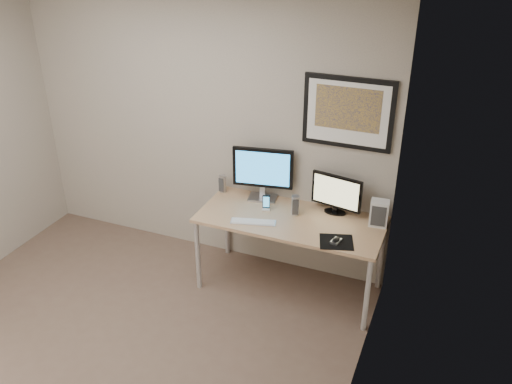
{
  "coord_description": "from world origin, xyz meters",
  "views": [
    {
      "loc": [
        2.23,
        -2.5,
        3.08
      ],
      "look_at": [
        0.78,
        1.1,
        1.06
      ],
      "focal_mm": 38.0,
      "sensor_mm": 36.0,
      "label": 1
    }
  ],
  "objects_px": {
    "monitor_tv": "(336,194)",
    "speaker_right": "(295,205)",
    "phone_dock": "(266,202)",
    "monitor_large": "(263,172)",
    "keyboard": "(253,222)",
    "fan_unit": "(379,213)",
    "speaker_left": "(223,184)",
    "framed_art": "(348,113)",
    "desk": "(291,225)"
  },
  "relations": [
    {
      "from": "monitor_large",
      "to": "keyboard",
      "type": "relative_size",
      "value": 1.42
    },
    {
      "from": "monitor_tv",
      "to": "desk",
      "type": "bearing_deg",
      "value": -134.06
    },
    {
      "from": "keyboard",
      "to": "desk",
      "type": "bearing_deg",
      "value": 19.06
    },
    {
      "from": "monitor_large",
      "to": "monitor_tv",
      "type": "bearing_deg",
      "value": -10.62
    },
    {
      "from": "monitor_tv",
      "to": "fan_unit",
      "type": "bearing_deg",
      "value": 0.91
    },
    {
      "from": "speaker_right",
      "to": "fan_unit",
      "type": "bearing_deg",
      "value": -12.14
    },
    {
      "from": "speaker_left",
      "to": "fan_unit",
      "type": "bearing_deg",
      "value": -0.75
    },
    {
      "from": "fan_unit",
      "to": "monitor_tv",
      "type": "bearing_deg",
      "value": 164.92
    },
    {
      "from": "speaker_left",
      "to": "speaker_right",
      "type": "height_order",
      "value": "speaker_right"
    },
    {
      "from": "framed_art",
      "to": "monitor_tv",
      "type": "xyz_separation_m",
      "value": [
        -0.02,
        -0.1,
        -0.7
      ]
    },
    {
      "from": "framed_art",
      "to": "fan_unit",
      "type": "relative_size",
      "value": 3.26
    },
    {
      "from": "speaker_left",
      "to": "phone_dock",
      "type": "bearing_deg",
      "value": -17.29
    },
    {
      "from": "framed_art",
      "to": "monitor_large",
      "type": "relative_size",
      "value": 1.38
    },
    {
      "from": "monitor_large",
      "to": "speaker_right",
      "type": "distance_m",
      "value": 0.44
    },
    {
      "from": "desk",
      "to": "phone_dock",
      "type": "height_order",
      "value": "phone_dock"
    },
    {
      "from": "speaker_right",
      "to": "phone_dock",
      "type": "bearing_deg",
      "value": 165.89
    },
    {
      "from": "monitor_tv",
      "to": "speaker_left",
      "type": "distance_m",
      "value": 1.09
    },
    {
      "from": "speaker_left",
      "to": "fan_unit",
      "type": "height_order",
      "value": "fan_unit"
    },
    {
      "from": "speaker_left",
      "to": "phone_dock",
      "type": "relative_size",
      "value": 1.12
    },
    {
      "from": "framed_art",
      "to": "speaker_left",
      "type": "relative_size",
      "value": 4.58
    },
    {
      "from": "monitor_large",
      "to": "phone_dock",
      "type": "relative_size",
      "value": 3.72
    },
    {
      "from": "fan_unit",
      "to": "speaker_left",
      "type": "bearing_deg",
      "value": 171.7
    },
    {
      "from": "monitor_large",
      "to": "keyboard",
      "type": "distance_m",
      "value": 0.51
    },
    {
      "from": "desk",
      "to": "framed_art",
      "type": "relative_size",
      "value": 2.13
    },
    {
      "from": "desk",
      "to": "monitor_tv",
      "type": "xyz_separation_m",
      "value": [
        0.33,
        0.23,
        0.26
      ]
    },
    {
      "from": "desk",
      "to": "speaker_left",
      "type": "xyz_separation_m",
      "value": [
        -0.76,
        0.24,
        0.15
      ]
    },
    {
      "from": "framed_art",
      "to": "monitor_tv",
      "type": "distance_m",
      "value": 0.71
    },
    {
      "from": "framed_art",
      "to": "fan_unit",
      "type": "bearing_deg",
      "value": -24.07
    },
    {
      "from": "phone_dock",
      "to": "keyboard",
      "type": "relative_size",
      "value": 0.38
    },
    {
      "from": "speaker_right",
      "to": "fan_unit",
      "type": "height_order",
      "value": "fan_unit"
    },
    {
      "from": "monitor_tv",
      "to": "speaker_right",
      "type": "distance_m",
      "value": 0.37
    },
    {
      "from": "fan_unit",
      "to": "keyboard",
      "type": "bearing_deg",
      "value": -165.81
    },
    {
      "from": "monitor_tv",
      "to": "keyboard",
      "type": "height_order",
      "value": "monitor_tv"
    },
    {
      "from": "speaker_right",
      "to": "speaker_left",
      "type": "bearing_deg",
      "value": 149.7
    },
    {
      "from": "speaker_right",
      "to": "fan_unit",
      "type": "relative_size",
      "value": 0.77
    },
    {
      "from": "phone_dock",
      "to": "speaker_left",
      "type": "bearing_deg",
      "value": 143.54
    },
    {
      "from": "framed_art",
      "to": "phone_dock",
      "type": "relative_size",
      "value": 5.13
    },
    {
      "from": "desk",
      "to": "monitor_large",
      "type": "height_order",
      "value": "monitor_large"
    },
    {
      "from": "desk",
      "to": "framed_art",
      "type": "distance_m",
      "value": 1.07
    },
    {
      "from": "phone_dock",
      "to": "framed_art",
      "type": "bearing_deg",
      "value": 6.86
    },
    {
      "from": "phone_dock",
      "to": "speaker_right",
      "type": "bearing_deg",
      "value": -12.38
    },
    {
      "from": "speaker_left",
      "to": "phone_dock",
      "type": "distance_m",
      "value": 0.53
    },
    {
      "from": "framed_art",
      "to": "monitor_large",
      "type": "bearing_deg",
      "value": -172.77
    },
    {
      "from": "desk",
      "to": "speaker_left",
      "type": "bearing_deg",
      "value": 162.45
    },
    {
      "from": "phone_dock",
      "to": "monitor_large",
      "type": "bearing_deg",
      "value": 103.06
    },
    {
      "from": "speaker_left",
      "to": "speaker_right",
      "type": "relative_size",
      "value": 0.92
    },
    {
      "from": "speaker_left",
      "to": "keyboard",
      "type": "bearing_deg",
      "value": -39.5
    },
    {
      "from": "desk",
      "to": "fan_unit",
      "type": "bearing_deg",
      "value": 13.28
    },
    {
      "from": "monitor_large",
      "to": "speaker_left",
      "type": "bearing_deg",
      "value": 170.41
    },
    {
      "from": "speaker_right",
      "to": "phone_dock",
      "type": "relative_size",
      "value": 1.21
    }
  ]
}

